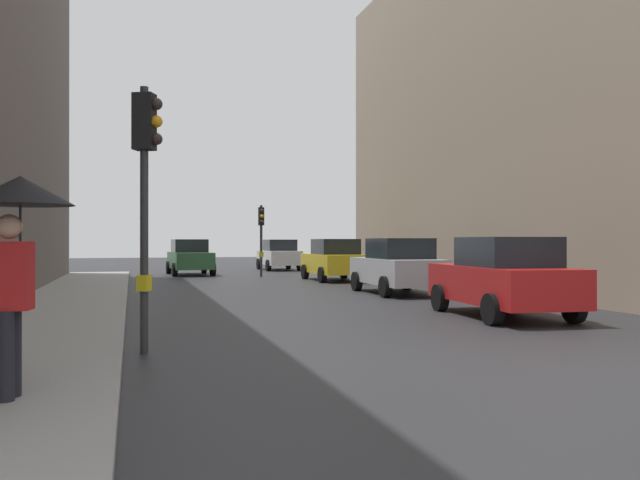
{
  "coord_description": "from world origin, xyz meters",
  "views": [
    {
      "loc": [
        -5.47,
        -7.57,
        1.67
      ],
      "look_at": [
        -0.89,
        8.13,
        1.7
      ],
      "focal_mm": 36.35,
      "sensor_mm": 36.0,
      "label": 1
    }
  ],
  "objects_px": {
    "traffic_light_near_right": "(146,170)",
    "car_green_estate": "(190,257)",
    "pedestrian_with_umbrella": "(17,224)",
    "traffic_light_far_median": "(261,227)",
    "car_yellow_taxi": "(334,260)",
    "car_red_sedan": "(503,277)",
    "pedestrian_with_black_backpack": "(0,287)",
    "car_silver_hatchback": "(397,266)",
    "car_white_compact": "(279,255)"
  },
  "relations": [
    {
      "from": "traffic_light_near_right",
      "to": "car_green_estate",
      "type": "height_order",
      "value": "traffic_light_near_right"
    },
    {
      "from": "traffic_light_near_right",
      "to": "car_green_estate",
      "type": "bearing_deg",
      "value": 83.51
    },
    {
      "from": "car_green_estate",
      "to": "car_silver_hatchback",
      "type": "bearing_deg",
      "value": -68.5
    },
    {
      "from": "car_red_sedan",
      "to": "pedestrian_with_black_backpack",
      "type": "bearing_deg",
      "value": -152.89
    },
    {
      "from": "car_yellow_taxi",
      "to": "pedestrian_with_umbrella",
      "type": "distance_m",
      "value": 21.54
    },
    {
      "from": "car_silver_hatchback",
      "to": "car_yellow_taxi",
      "type": "distance_m",
      "value": 7.12
    },
    {
      "from": "car_red_sedan",
      "to": "car_white_compact",
      "type": "bearing_deg",
      "value": 89.14
    },
    {
      "from": "pedestrian_with_umbrella",
      "to": "pedestrian_with_black_backpack",
      "type": "relative_size",
      "value": 1.21
    },
    {
      "from": "pedestrian_with_black_backpack",
      "to": "car_silver_hatchback",
      "type": "bearing_deg",
      "value": 49.77
    },
    {
      "from": "traffic_light_far_median",
      "to": "car_white_compact",
      "type": "height_order",
      "value": "traffic_light_far_median"
    },
    {
      "from": "car_white_compact",
      "to": "car_red_sedan",
      "type": "bearing_deg",
      "value": -90.86
    },
    {
      "from": "traffic_light_near_right",
      "to": "car_silver_hatchback",
      "type": "relative_size",
      "value": 0.94
    },
    {
      "from": "pedestrian_with_black_backpack",
      "to": "car_white_compact",
      "type": "bearing_deg",
      "value": 71.59
    },
    {
      "from": "traffic_light_near_right",
      "to": "pedestrian_with_black_backpack",
      "type": "xyz_separation_m",
      "value": [
        -1.6,
        -2.13,
        -1.57
      ]
    },
    {
      "from": "car_green_estate",
      "to": "car_yellow_taxi",
      "type": "relative_size",
      "value": 1.02
    },
    {
      "from": "car_red_sedan",
      "to": "car_green_estate",
      "type": "distance_m",
      "value": 20.72
    },
    {
      "from": "car_green_estate",
      "to": "car_silver_hatchback",
      "type": "relative_size",
      "value": 1.01
    },
    {
      "from": "traffic_light_near_right",
      "to": "car_silver_hatchback",
      "type": "distance_m",
      "value": 12.23
    },
    {
      "from": "pedestrian_with_umbrella",
      "to": "car_green_estate",
      "type": "bearing_deg",
      "value": 81.55
    },
    {
      "from": "traffic_light_far_median",
      "to": "pedestrian_with_umbrella",
      "type": "height_order",
      "value": "traffic_light_far_median"
    },
    {
      "from": "car_white_compact",
      "to": "car_green_estate",
      "type": "height_order",
      "value": "same"
    },
    {
      "from": "car_green_estate",
      "to": "pedestrian_with_umbrella",
      "type": "height_order",
      "value": "pedestrian_with_umbrella"
    },
    {
      "from": "traffic_light_far_median",
      "to": "car_silver_hatchback",
      "type": "bearing_deg",
      "value": -77.96
    },
    {
      "from": "traffic_light_far_median",
      "to": "pedestrian_with_umbrella",
      "type": "distance_m",
      "value": 24.06
    },
    {
      "from": "car_silver_hatchback",
      "to": "pedestrian_with_black_backpack",
      "type": "relative_size",
      "value": 2.39
    },
    {
      "from": "car_white_compact",
      "to": "pedestrian_with_black_backpack",
      "type": "relative_size",
      "value": 2.38
    },
    {
      "from": "traffic_light_far_median",
      "to": "car_green_estate",
      "type": "xyz_separation_m",
      "value": [
        -3.05,
        2.81,
        -1.44
      ]
    },
    {
      "from": "traffic_light_near_right",
      "to": "car_red_sedan",
      "type": "relative_size",
      "value": 0.92
    },
    {
      "from": "car_red_sedan",
      "to": "car_green_estate",
      "type": "relative_size",
      "value": 1.01
    },
    {
      "from": "car_silver_hatchback",
      "to": "car_yellow_taxi",
      "type": "bearing_deg",
      "value": 89.01
    },
    {
      "from": "traffic_light_near_right",
      "to": "car_yellow_taxi",
      "type": "distance_m",
      "value": 18.22
    },
    {
      "from": "traffic_light_far_median",
      "to": "car_silver_hatchback",
      "type": "relative_size",
      "value": 0.79
    },
    {
      "from": "traffic_light_far_median",
      "to": "pedestrian_with_black_backpack",
      "type": "distance_m",
      "value": 23.2
    },
    {
      "from": "traffic_light_far_median",
      "to": "car_yellow_taxi",
      "type": "distance_m",
      "value": 4.6
    },
    {
      "from": "car_red_sedan",
      "to": "car_silver_hatchback",
      "type": "relative_size",
      "value": 1.02
    },
    {
      "from": "car_red_sedan",
      "to": "pedestrian_with_umbrella",
      "type": "relative_size",
      "value": 2.02
    },
    {
      "from": "car_green_estate",
      "to": "pedestrian_with_black_backpack",
      "type": "distance_m",
      "value": 25.18
    },
    {
      "from": "traffic_light_far_median",
      "to": "pedestrian_with_umbrella",
      "type": "xyz_separation_m",
      "value": [
        -6.89,
        -23.05,
        -0.47
      ]
    },
    {
      "from": "traffic_light_far_median",
      "to": "pedestrian_with_black_backpack",
      "type": "height_order",
      "value": "traffic_light_far_median"
    },
    {
      "from": "traffic_light_near_right",
      "to": "pedestrian_with_umbrella",
      "type": "distance_m",
      "value": 3.52
    },
    {
      "from": "car_red_sedan",
      "to": "car_yellow_taxi",
      "type": "xyz_separation_m",
      "value": [
        0.39,
        13.64,
        0.0
      ]
    },
    {
      "from": "car_green_estate",
      "to": "car_white_compact",
      "type": "bearing_deg",
      "value": 36.77
    },
    {
      "from": "car_white_compact",
      "to": "pedestrian_with_black_backpack",
      "type": "xyz_separation_m",
      "value": [
        -9.61,
        -28.89,
        0.29
      ]
    },
    {
      "from": "pedestrian_with_umbrella",
      "to": "pedestrian_with_black_backpack",
      "type": "distance_m",
      "value": 1.28
    },
    {
      "from": "car_white_compact",
      "to": "car_yellow_taxi",
      "type": "relative_size",
      "value": 1.0
    },
    {
      "from": "pedestrian_with_umbrella",
      "to": "pedestrian_with_black_backpack",
      "type": "xyz_separation_m",
      "value": [
        -0.34,
        1.03,
        -0.68
      ]
    },
    {
      "from": "car_yellow_taxi",
      "to": "pedestrian_with_black_backpack",
      "type": "bearing_deg",
      "value": -117.7
    },
    {
      "from": "car_green_estate",
      "to": "pedestrian_with_black_backpack",
      "type": "relative_size",
      "value": 2.42
    },
    {
      "from": "car_yellow_taxi",
      "to": "pedestrian_with_black_backpack",
      "type": "distance_m",
      "value": 20.75
    },
    {
      "from": "car_white_compact",
      "to": "car_silver_hatchback",
      "type": "height_order",
      "value": "same"
    }
  ]
}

